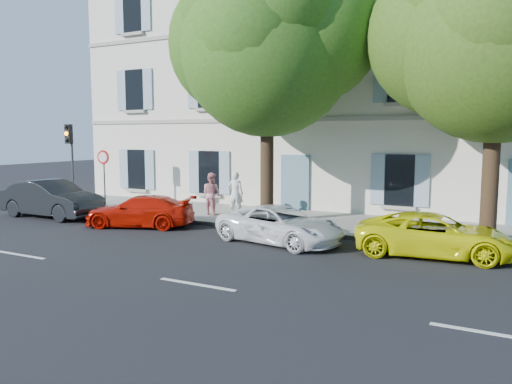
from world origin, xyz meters
The scene contains 14 objects.
ground centered at (0.00, 0.00, 0.00)m, with size 90.00×90.00×0.00m, color black.
sidewalk centered at (0.00, 4.45, 0.07)m, with size 36.00×4.50×0.15m, color #A09E96.
kerb centered at (0.00, 2.28, 0.08)m, with size 36.00×0.16×0.16m, color #9E998E.
building centered at (0.00, 10.20, 6.00)m, with size 28.00×7.00×12.00m, color silver.
car_dark_sedan centered at (-10.49, 0.90, 0.76)m, with size 1.61×4.61×1.52m, color black.
car_red_coupe centered at (-5.91, 0.93, 0.58)m, with size 1.61×3.97×1.15m, color #C01405.
car_white_coupe centered at (-0.19, 0.81, 0.58)m, with size 1.91×4.14×1.15m, color white.
car_yellow_supercar centered at (4.32, 1.27, 0.60)m, with size 1.98×4.29×1.19m, color #E3E309.
tree_left centered at (-1.88, 3.28, 6.35)m, with size 6.22×6.22×9.64m.
tree_right centered at (5.53, 3.40, 6.06)m, with size 5.98×5.98×9.21m.
traffic_light centered at (-11.37, 2.75, 2.80)m, with size 0.28×0.41×3.66m.
road_sign centered at (-9.27, 2.62, 1.99)m, with size 0.59×0.10×2.56m.
pedestrian_a centered at (-3.64, 4.01, 1.02)m, with size 0.64×0.42×1.75m, color white.
pedestrian_b centered at (-4.58, 3.72, 1.00)m, with size 0.83×0.64×1.70m, color #D5888F.
Camera 1 is at (6.23, -13.03, 3.35)m, focal length 35.00 mm.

